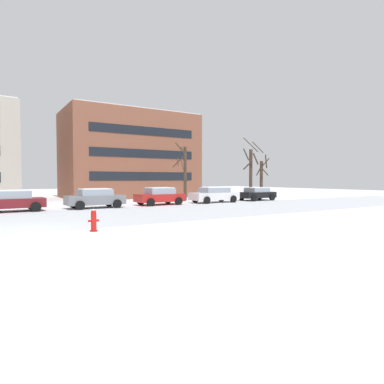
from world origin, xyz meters
name	(u,v)px	position (x,y,z in m)	size (l,w,h in m)	color
ground_plane	(30,230)	(0.00, 0.00, 0.00)	(120.00, 120.00, 0.00)	white
road_surface	(22,221)	(0.00, 3.66, 0.00)	(80.00, 9.31, 0.00)	silver
fire_hydrant	(94,220)	(2.17, -1.76, 0.47)	(0.44, 0.30, 0.93)	red
parked_car_maroon	(13,201)	(-0.07, 9.26, 0.73)	(3.91, 2.12, 1.42)	maroon
parked_car_gray	(95,198)	(5.29, 9.14, 0.74)	(4.19, 2.10, 1.44)	slate
parked_car_red	(160,196)	(10.65, 9.35, 0.74)	(3.99, 2.15, 1.45)	red
parked_car_white	(214,195)	(16.02, 9.09, 0.72)	(4.62, 2.09, 1.40)	white
parked_car_black	(257,194)	(21.38, 9.34, 0.68)	(3.86, 2.06, 1.30)	black
tree_far_left	(262,177)	(25.33, 12.82, 2.31)	(1.29, 1.55, 4.87)	#423326
tree_far_right	(184,171)	(15.11, 12.86, 2.89)	(1.78, 1.85, 5.72)	#423326
tree_far_mid	(251,171)	(23.49, 12.61, 3.03)	(2.29, 1.93, 6.63)	#423326
building_far_right	(130,156)	(13.02, 22.03, 4.89)	(14.74, 8.64, 9.78)	brown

